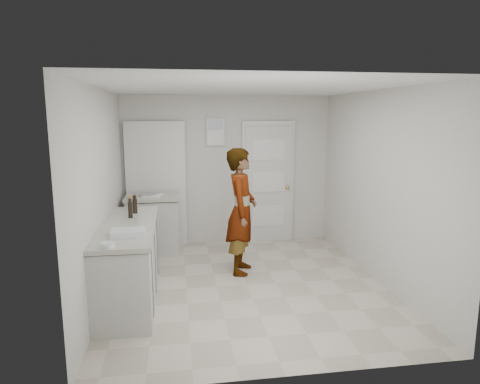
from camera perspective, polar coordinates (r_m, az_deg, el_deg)
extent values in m
plane|color=#ACA390|center=(5.69, 0.88, -12.29)|extent=(4.00, 4.00, 0.00)
plane|color=#B7B4AD|center=(7.29, -1.69, 2.92)|extent=(3.50, 0.00, 3.50)
plane|color=#B7B4AD|center=(3.43, 6.51, -5.57)|extent=(3.50, 0.00, 3.50)
plane|color=#B7B4AD|center=(5.34, -17.95, -0.30)|extent=(0.00, 4.00, 4.00)
plane|color=#B7B4AD|center=(5.88, 17.98, 0.64)|extent=(0.00, 4.00, 4.00)
plane|color=silver|center=(5.26, 0.96, 13.73)|extent=(4.00, 4.00, 0.00)
cube|color=silver|center=(7.38, 3.79, 1.02)|extent=(0.80, 0.05, 2.00)
cube|color=silver|center=(7.40, 3.74, 1.29)|extent=(0.90, 0.04, 2.10)
sphere|color=tan|center=(7.42, 6.36, 0.64)|extent=(0.07, 0.07, 0.07)
cube|color=white|center=(7.19, -3.29, 8.00)|extent=(0.30, 0.02, 0.45)
cube|color=black|center=(7.25, -11.11, 0.85)|extent=(0.90, 0.05, 2.04)
cube|color=silver|center=(7.22, -11.12, 0.89)|extent=(0.98, 0.02, 2.10)
cube|color=#B7B7B2|center=(5.31, -14.56, -9.34)|extent=(0.60, 1.90, 0.86)
cube|color=black|center=(5.45, -14.37, -13.21)|extent=(0.56, 1.86, 0.08)
cube|color=#B8B7A8|center=(5.17, -14.80, -4.43)|extent=(0.64, 1.96, 0.05)
cube|color=#B7B7B2|center=(6.96, -11.49, -4.52)|extent=(0.80, 0.55, 0.86)
cube|color=black|center=(7.07, -11.38, -7.57)|extent=(0.75, 0.54, 0.08)
cube|color=#B8B7A8|center=(6.86, -11.63, -0.72)|extent=(0.84, 0.61, 0.05)
imported|color=silver|center=(5.90, 0.20, -2.58)|extent=(0.57, 0.72, 1.74)
cube|color=#9E6E4F|center=(5.90, -14.15, -1.37)|extent=(0.13, 0.08, 0.20)
cylinder|color=tan|center=(5.71, -13.87, -2.37)|extent=(0.05, 0.05, 0.08)
cylinder|color=black|center=(5.68, -13.83, -1.82)|extent=(0.06, 0.06, 0.19)
sphere|color=black|center=(5.66, -13.88, -0.61)|extent=(0.05, 0.05, 0.05)
cylinder|color=black|center=(5.44, -14.42, -2.31)|extent=(0.06, 0.06, 0.20)
sphere|color=black|center=(5.42, -14.48, -1.01)|extent=(0.05, 0.05, 0.05)
cube|color=silver|center=(4.68, -14.68, -5.25)|extent=(0.36, 0.26, 0.06)
cube|color=white|center=(4.69, -14.68, -5.34)|extent=(0.31, 0.21, 0.05)
cylinder|color=silver|center=(4.31, -17.18, -6.80)|extent=(0.13, 0.13, 0.05)
sphere|color=white|center=(4.31, -17.47, -6.84)|extent=(0.04, 0.04, 0.04)
sphere|color=white|center=(4.32, -16.90, -6.76)|extent=(0.04, 0.04, 0.04)
cube|color=white|center=(6.89, -11.54, -0.41)|extent=(0.34, 0.40, 0.01)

